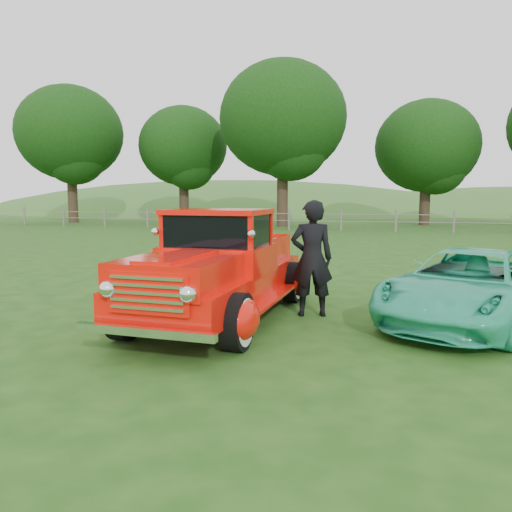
% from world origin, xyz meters
% --- Properties ---
extents(ground, '(140.00, 140.00, 0.00)m').
position_xyz_m(ground, '(0.00, 0.00, 0.00)').
color(ground, '#1B4612').
rests_on(ground, ground).
extents(distant_hills, '(116.00, 60.00, 18.00)m').
position_xyz_m(distant_hills, '(-4.08, 59.46, -4.55)').
color(distant_hills, '#2E6625').
rests_on(distant_hills, ground).
extents(fence_line, '(48.00, 0.12, 1.20)m').
position_xyz_m(fence_line, '(0.00, 22.00, 0.60)').
color(fence_line, '#6B625A').
rests_on(fence_line, ground).
extents(tree_far_west, '(7.60, 7.60, 9.93)m').
position_xyz_m(tree_far_west, '(-20.00, 26.00, 6.49)').
color(tree_far_west, '#2F2017').
rests_on(tree_far_west, ground).
extents(tree_mid_west, '(6.40, 6.40, 8.46)m').
position_xyz_m(tree_mid_west, '(-12.00, 28.00, 5.55)').
color(tree_mid_west, '#2F2017').
rests_on(tree_mid_west, ground).
extents(tree_near_west, '(8.00, 8.00, 10.42)m').
position_xyz_m(tree_near_west, '(-4.00, 25.00, 6.80)').
color(tree_near_west, '#2F2017').
rests_on(tree_near_west, ground).
extents(tree_near_east, '(6.80, 6.80, 8.33)m').
position_xyz_m(tree_near_east, '(5.00, 29.00, 5.25)').
color(tree_near_east, '#2F2017').
rests_on(tree_near_east, ground).
extents(red_pickup, '(2.41, 5.06, 1.78)m').
position_xyz_m(red_pickup, '(-0.23, 0.95, 0.80)').
color(red_pickup, black).
rests_on(red_pickup, ground).
extents(teal_sedan, '(3.47, 4.56, 1.15)m').
position_xyz_m(teal_sedan, '(3.65, 1.68, 0.58)').
color(teal_sedan, '#30C295').
rests_on(teal_sedan, ground).
extents(man, '(0.80, 0.63, 1.92)m').
position_xyz_m(man, '(1.18, 1.52, 0.96)').
color(man, black).
rests_on(man, ground).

